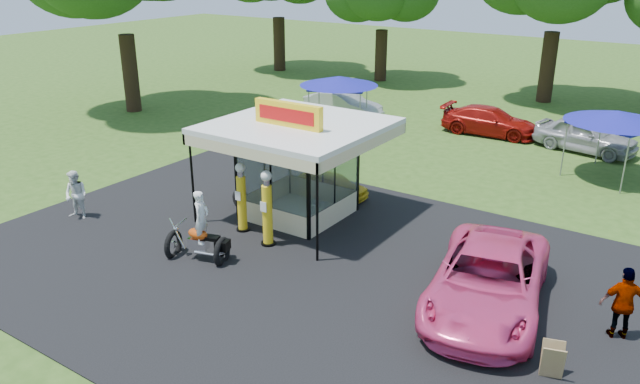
# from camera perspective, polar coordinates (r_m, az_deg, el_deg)

# --- Properties ---
(ground) EXTENTS (120.00, 120.00, 0.00)m
(ground) POSITION_cam_1_polar(r_m,az_deg,el_deg) (17.58, -6.33, -8.91)
(ground) COLOR #2E4D18
(ground) RESTS_ON ground
(asphalt_apron) EXTENTS (20.00, 14.00, 0.04)m
(asphalt_apron) POSITION_cam_1_polar(r_m,az_deg,el_deg) (18.93, -2.41, -6.39)
(asphalt_apron) COLOR black
(asphalt_apron) RESTS_ON ground
(gas_station_kiosk) EXTENTS (5.40, 5.40, 4.18)m
(gas_station_kiosk) POSITION_cam_1_polar(r_m,az_deg,el_deg) (21.55, -2.02, 2.21)
(gas_station_kiosk) COLOR white
(gas_station_kiosk) RESTS_ON ground
(gas_pump_left) EXTENTS (0.45, 0.45, 2.41)m
(gas_pump_left) POSITION_cam_1_polar(r_m,az_deg,el_deg) (20.67, -7.18, -0.65)
(gas_pump_left) COLOR black
(gas_pump_left) RESTS_ON ground
(gas_pump_right) EXTENTS (0.47, 0.47, 2.52)m
(gas_pump_right) POSITION_cam_1_polar(r_m,az_deg,el_deg) (19.55, -4.84, -1.68)
(gas_pump_right) COLOR black
(gas_pump_right) RESTS_ON ground
(motorcycle) EXTENTS (2.06, 1.40, 2.33)m
(motorcycle) POSITION_cam_1_polar(r_m,az_deg,el_deg) (19.01, -10.88, -3.67)
(motorcycle) COLOR black
(motorcycle) RESTS_ON ground
(spare_tires) EXTENTS (0.81, 0.54, 0.68)m
(spare_tires) POSITION_cam_1_polar(r_m,az_deg,el_deg) (23.03, -7.29, -0.54)
(spare_tires) COLOR black
(spare_tires) RESTS_ON ground
(a_frame_sign) EXTENTS (0.52, 0.56, 0.86)m
(a_frame_sign) POSITION_cam_1_polar(r_m,az_deg,el_deg) (14.92, 20.48, -14.30)
(a_frame_sign) COLOR #593819
(a_frame_sign) RESTS_ON ground
(kiosk_car) EXTENTS (2.82, 1.13, 0.96)m
(kiosk_car) POSITION_cam_1_polar(r_m,az_deg,el_deg) (23.70, 1.16, 0.66)
(kiosk_car) COLOR yellow
(kiosk_car) RESTS_ON ground
(pink_sedan) EXTENTS (3.88, 6.38, 1.65)m
(pink_sedan) POSITION_cam_1_polar(r_m,az_deg,el_deg) (16.83, 15.10, -7.80)
(pink_sedan) COLOR #E13D7A
(pink_sedan) RESTS_ON ground
(spectator_west) EXTENTS (0.98, 0.84, 1.74)m
(spectator_west) POSITION_cam_1_polar(r_m,az_deg,el_deg) (23.21, -21.39, -0.27)
(spectator_west) COLOR white
(spectator_west) RESTS_ON ground
(spectator_east_b) EXTENTS (1.20, 0.89, 1.90)m
(spectator_east_b) POSITION_cam_1_polar(r_m,az_deg,el_deg) (16.67, 26.04, -9.18)
(spectator_east_b) COLOR gray
(spectator_east_b) RESTS_ON ground
(bg_car_a) EXTENTS (4.65, 1.85, 1.50)m
(bg_car_a) POSITION_cam_1_polar(r_m,az_deg,el_deg) (35.28, 2.11, 7.97)
(bg_car_a) COLOR silver
(bg_car_a) RESTS_ON ground
(bg_car_b) EXTENTS (4.94, 2.19, 1.41)m
(bg_car_b) POSITION_cam_1_polar(r_m,az_deg,el_deg) (33.11, 15.26, 6.28)
(bg_car_b) COLOR #9A110B
(bg_car_b) RESTS_ON ground
(bg_car_c) EXTENTS (4.88, 2.71, 1.57)m
(bg_car_c) POSITION_cam_1_polar(r_m,az_deg,el_deg) (31.64, 23.11, 4.80)
(bg_car_c) COLOR #A1A0A5
(bg_car_c) RESTS_ON ground
(tent_west) EXTENTS (4.04, 4.04, 2.82)m
(tent_west) POSITION_cam_1_polar(r_m,az_deg,el_deg) (32.46, 1.73, 10.08)
(tent_west) COLOR gray
(tent_west) RESTS_ON ground
(tent_east) EXTENTS (4.06, 4.06, 2.84)m
(tent_east) POSITION_cam_1_polar(r_m,az_deg,el_deg) (27.82, 25.53, 6.19)
(tent_east) COLOR gray
(tent_east) RESTS_ON ground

